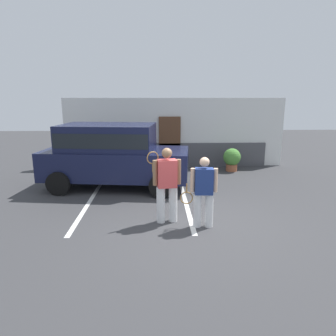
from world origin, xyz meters
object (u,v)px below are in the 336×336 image
object	(u,v)px
tennis_player_man	(167,184)
potted_plant_by_porch	(232,159)
parked_suv	(113,153)
tennis_player_woman	(203,192)

from	to	relation	value
tennis_player_man	potted_plant_by_porch	world-z (taller)	tennis_player_man
tennis_player_man	potted_plant_by_porch	distance (m)	5.69
parked_suv	potted_plant_by_porch	bearing A→B (deg)	31.83
tennis_player_man	parked_suv	bearing A→B (deg)	-69.05
parked_suv	tennis_player_woman	bearing A→B (deg)	-46.06
parked_suv	potted_plant_by_porch	size ratio (longest dim) A/B	5.28
potted_plant_by_porch	parked_suv	bearing A→B (deg)	-154.96
tennis_player_man	tennis_player_woman	world-z (taller)	tennis_player_man
parked_suv	tennis_player_man	bearing A→B (deg)	-53.88
tennis_player_woman	potted_plant_by_porch	distance (m)	5.63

